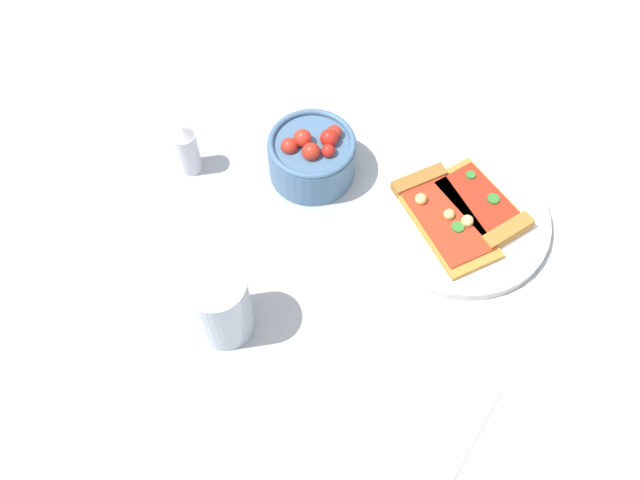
# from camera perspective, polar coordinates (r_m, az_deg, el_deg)

# --- Properties ---
(ground_plane) EXTENTS (2.40, 2.40, 0.00)m
(ground_plane) POSITION_cam_1_polar(r_m,az_deg,el_deg) (0.88, 8.11, 0.83)
(ground_plane) COLOR #B2B7BC
(ground_plane) RESTS_ON ground
(plate) EXTENTS (0.24, 0.24, 0.01)m
(plate) POSITION_cam_1_polar(r_m,az_deg,el_deg) (0.89, 11.90, 1.84)
(plate) COLOR white
(plate) RESTS_ON ground_plane
(pizza_slice_near) EXTENTS (0.14, 0.14, 0.02)m
(pizza_slice_near) POSITION_cam_1_polar(r_m,az_deg,el_deg) (0.89, 13.91, 2.65)
(pizza_slice_near) COLOR gold
(pizza_slice_near) RESTS_ON plate
(pizza_slice_far) EXTENTS (0.17, 0.16, 0.02)m
(pizza_slice_far) POSITION_cam_1_polar(r_m,az_deg,el_deg) (0.88, 10.43, 2.26)
(pizza_slice_far) COLOR gold
(pizza_slice_far) RESTS_ON plate
(salad_bowl) EXTENTS (0.12, 0.12, 0.08)m
(salad_bowl) POSITION_cam_1_polar(r_m,az_deg,el_deg) (0.90, -0.68, 7.26)
(salad_bowl) COLOR #4C7299
(salad_bowl) RESTS_ON ground_plane
(soda_glass) EXTENTS (0.07, 0.07, 0.11)m
(soda_glass) POSITION_cam_1_polar(r_m,az_deg,el_deg) (0.77, -8.48, -5.57)
(soda_glass) COLOR silver
(soda_glass) RESTS_ON ground_plane
(paper_napkin) EXTENTS (0.17, 0.16, 0.00)m
(paper_napkin) POSITION_cam_1_polar(r_m,az_deg,el_deg) (0.78, 9.13, -14.66)
(paper_napkin) COLOR silver
(paper_napkin) RESTS_ON ground_plane
(pepper_shaker) EXTENTS (0.03, 0.03, 0.08)m
(pepper_shaker) POSITION_cam_1_polar(r_m,az_deg,el_deg) (0.92, -11.37, 7.64)
(pepper_shaker) COLOR silver
(pepper_shaker) RESTS_ON ground_plane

